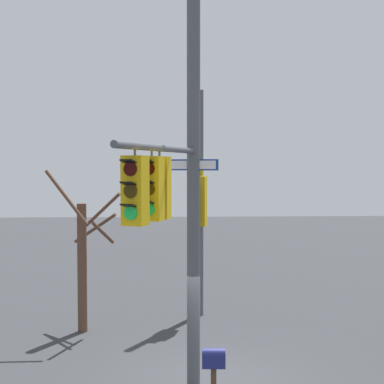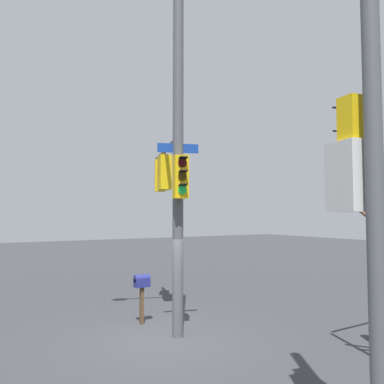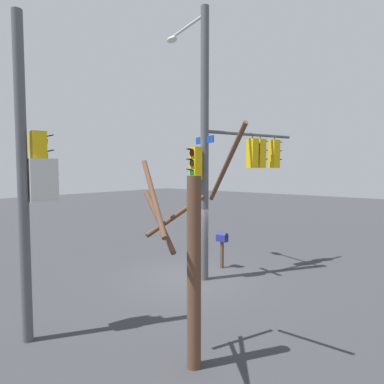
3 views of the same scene
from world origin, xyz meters
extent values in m
plane|color=#343639|center=(0.00, 0.00, 0.00)|extent=(80.00, 80.00, 0.00)
cylinder|color=#4C4F54|center=(0.46, 0.15, 4.68)|extent=(0.29, 0.29, 9.35)
cylinder|color=#4C4F54|center=(1.13, 2.10, 5.19)|extent=(1.44, 3.92, 0.12)
cube|color=gold|center=(1.16, 2.21, 4.49)|extent=(0.43, 0.38, 1.10)
cylinder|color=#2F0403|center=(1.21, 2.37, 4.83)|extent=(0.22, 0.09, 0.22)
cube|color=black|center=(1.23, 2.44, 4.95)|extent=(0.24, 0.21, 0.06)
cylinder|color=#352504|center=(1.21, 2.37, 4.49)|extent=(0.22, 0.09, 0.22)
cube|color=black|center=(1.23, 2.44, 4.61)|extent=(0.24, 0.21, 0.06)
cylinder|color=#19D147|center=(1.21, 2.37, 4.15)|extent=(0.22, 0.09, 0.22)
cube|color=black|center=(1.23, 2.44, 4.27)|extent=(0.24, 0.21, 0.06)
cylinder|color=#4C4F54|center=(1.16, 2.21, 5.11)|extent=(0.04, 0.04, 0.15)
cube|color=gold|center=(1.29, 2.58, 4.49)|extent=(0.44, 0.40, 1.10)
cylinder|color=#2F0403|center=(1.34, 2.73, 4.83)|extent=(0.22, 0.10, 0.22)
cube|color=black|center=(1.37, 2.80, 4.95)|extent=(0.25, 0.22, 0.06)
cylinder|color=#352504|center=(1.34, 2.73, 4.49)|extent=(0.22, 0.10, 0.22)
cube|color=black|center=(1.37, 2.80, 4.61)|extent=(0.25, 0.22, 0.06)
cylinder|color=#19D147|center=(1.34, 2.73, 4.15)|extent=(0.22, 0.10, 0.22)
cube|color=black|center=(1.37, 2.80, 4.27)|extent=(0.25, 0.22, 0.06)
cylinder|color=#4C4F54|center=(1.29, 2.58, 5.11)|extent=(0.04, 0.04, 0.15)
cube|color=gold|center=(1.53, 3.29, 4.49)|extent=(0.45, 0.42, 1.10)
cylinder|color=#2F0403|center=(1.60, 3.44, 4.83)|extent=(0.21, 0.11, 0.22)
cube|color=black|center=(1.63, 3.51, 4.95)|extent=(0.26, 0.23, 0.06)
cylinder|color=#352504|center=(1.60, 3.44, 4.49)|extent=(0.21, 0.11, 0.22)
cube|color=black|center=(1.63, 3.51, 4.61)|extent=(0.26, 0.23, 0.06)
cylinder|color=#19D147|center=(1.60, 3.44, 4.15)|extent=(0.21, 0.11, 0.22)
cube|color=black|center=(1.63, 3.51, 4.27)|extent=(0.26, 0.23, 0.06)
cylinder|color=#4C4F54|center=(1.53, 3.29, 5.11)|extent=(0.04, 0.04, 0.15)
cube|color=gold|center=(0.34, -0.19, 4.09)|extent=(0.42, 0.38, 1.10)
cylinder|color=#2F0403|center=(0.30, -0.35, 4.43)|extent=(0.22, 0.08, 0.22)
cube|color=black|center=(0.28, -0.42, 4.55)|extent=(0.24, 0.21, 0.06)
cylinder|color=#352504|center=(0.30, -0.35, 4.09)|extent=(0.22, 0.08, 0.22)
cube|color=black|center=(0.28, -0.42, 4.21)|extent=(0.24, 0.21, 0.06)
cylinder|color=#19D147|center=(0.30, -0.35, 3.75)|extent=(0.22, 0.08, 0.22)
cube|color=black|center=(0.28, -0.42, 3.87)|extent=(0.24, 0.21, 0.06)
cube|color=navy|center=(0.46, 0.15, 4.89)|extent=(1.05, 0.40, 0.24)
cube|color=white|center=(0.47, 0.17, 4.89)|extent=(0.94, 0.35, 0.18)
cylinder|color=#4C4F54|center=(-0.03, -5.77, 3.64)|extent=(0.23, 0.23, 7.29)
cube|color=silver|center=(0.07, -5.38, 3.65)|extent=(0.60, 0.69, 0.96)
cube|color=gold|center=(0.05, -5.45, 4.19)|extent=(0.41, 0.36, 1.10)
cylinder|color=#2F0403|center=(0.08, -5.29, 4.53)|extent=(0.22, 0.07, 0.22)
cube|color=black|center=(0.10, -5.21, 4.65)|extent=(0.23, 0.20, 0.06)
cylinder|color=#352504|center=(0.08, -5.29, 4.19)|extent=(0.22, 0.07, 0.22)
cube|color=black|center=(0.10, -5.21, 4.31)|extent=(0.23, 0.20, 0.06)
cylinder|color=#19D147|center=(0.08, -5.29, 3.85)|extent=(0.22, 0.07, 0.22)
cube|color=black|center=(0.10, -5.21, 3.97)|extent=(0.23, 0.20, 0.06)
cube|color=#4C3823|center=(0.15, 1.70, 0.53)|extent=(0.10, 0.10, 1.05)
cube|color=navy|center=(0.15, 1.70, 1.17)|extent=(0.45, 0.26, 0.24)
cylinder|color=navy|center=(0.15, 1.70, 1.29)|extent=(0.45, 0.26, 0.24)
cylinder|color=brown|center=(2.87, -3.94, 2.93)|extent=(0.52, 1.36, 0.80)
camera|label=1|loc=(1.03, 12.00, 4.89)|focal=51.70mm
camera|label=2|loc=(-4.63, -8.77, 3.12)|focal=36.61mm
camera|label=3|loc=(7.54, -9.07, 3.90)|focal=31.37mm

